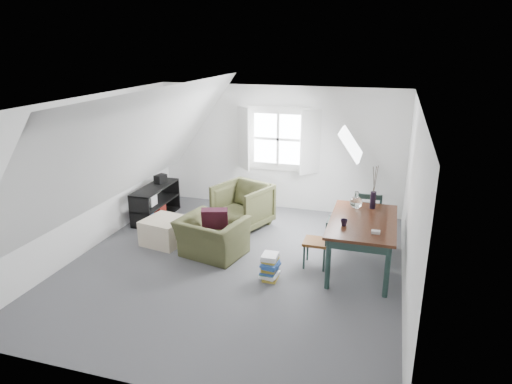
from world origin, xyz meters
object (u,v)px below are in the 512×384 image
(dining_chair_far, at_px, (369,216))
(dining_chair_near, at_px, (318,241))
(ottoman, at_px, (165,231))
(media_shelf, at_px, (155,204))
(armchair_far, at_px, (243,226))
(dining_table, at_px, (363,227))
(armchair_near, at_px, (213,255))
(magazine_stack, at_px, (270,267))

(dining_chair_far, xyz_separation_m, dining_chair_near, (-0.68, -1.12, -0.07))
(ottoman, relative_size, dining_chair_far, 0.70)
(media_shelf, bearing_deg, armchair_far, 1.49)
(ottoman, height_order, dining_table, dining_table)
(ottoman, xyz_separation_m, dining_table, (3.28, -0.01, 0.48))
(dining_table, distance_m, dining_chair_far, 1.05)
(armchair_near, relative_size, magazine_stack, 2.56)
(dining_chair_far, bearing_deg, media_shelf, 14.89)
(media_shelf, bearing_deg, armchair_near, -37.62)
(dining_table, xyz_separation_m, dining_chair_near, (-0.64, -0.09, -0.28))
(ottoman, distance_m, dining_table, 3.32)
(dining_table, bearing_deg, armchair_near, -175.10)
(armchair_near, xyz_separation_m, magazine_stack, (1.10, -0.48, 0.19))
(armchair_far, distance_m, dining_table, 2.59)
(dining_chair_near, relative_size, media_shelf, 0.63)
(dining_chair_near, bearing_deg, dining_table, 119.76)
(armchair_near, relative_size, dining_table, 0.62)
(armchair_far, height_order, ottoman, ottoman)
(dining_table, bearing_deg, magazine_stack, -150.88)
(dining_chair_near, distance_m, magazine_stack, 0.88)
(dining_chair_far, bearing_deg, dining_table, 101.73)
(dining_chair_near, height_order, media_shelf, dining_chair_near)
(media_shelf, bearing_deg, dining_chair_near, -19.81)
(ottoman, height_order, media_shelf, media_shelf)
(dining_chair_far, height_order, media_shelf, dining_chair_far)
(armchair_far, height_order, dining_chair_far, dining_chair_far)
(armchair_far, xyz_separation_m, ottoman, (-1.04, -1.08, 0.22))
(dining_chair_far, bearing_deg, dining_chair_near, 72.85)
(ottoman, xyz_separation_m, dining_chair_far, (3.33, 1.02, 0.27))
(dining_chair_far, xyz_separation_m, magazine_stack, (-1.28, -1.72, -0.29))
(armchair_near, distance_m, media_shelf, 2.08)
(dining_chair_near, distance_m, media_shelf, 3.54)
(dining_table, xyz_separation_m, dining_chair_far, (0.04, 1.03, -0.21))
(ottoman, distance_m, dining_chair_near, 2.66)
(armchair_near, distance_m, dining_chair_near, 1.75)
(dining_chair_far, distance_m, magazine_stack, 2.16)
(armchair_far, relative_size, dining_chair_far, 0.98)
(armchair_near, bearing_deg, armchair_far, -81.07)
(ottoman, distance_m, magazine_stack, 2.17)
(dining_chair_far, height_order, dining_chair_near, dining_chair_far)
(magazine_stack, bearing_deg, armchair_far, 119.48)
(armchair_far, relative_size, media_shelf, 0.72)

